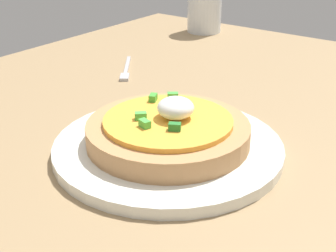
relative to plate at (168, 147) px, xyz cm
name	(u,v)px	position (x,y,z in cm)	size (l,w,h in cm)	color
dining_table	(244,126)	(2.30, 13.83, -2.00)	(97.15, 88.59, 2.70)	#997C55
plate	(168,147)	(0.00, 0.00, 0.00)	(25.58, 25.58, 1.30)	white
pizza	(168,130)	(0.02, 0.03, 2.13)	(18.08, 18.08, 5.24)	tan
cup_far	(205,7)	(-26.76, 49.16, 4.65)	(7.28, 7.28, 11.93)	silver
fork	(126,70)	(-22.44, 18.53, -0.40)	(7.94, 10.10, 0.50)	#B7B7BC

